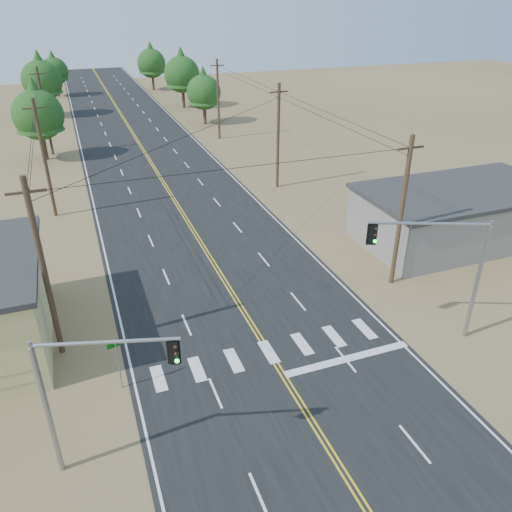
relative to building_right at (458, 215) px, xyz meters
name	(u,v)px	position (x,y,z in m)	size (l,w,h in m)	color
ground	(341,469)	(-19.00, -16.00, -2.00)	(220.00, 220.00, 0.00)	#90784D
road	(179,207)	(-19.00, 14.00, -1.99)	(15.00, 200.00, 0.02)	black
building_right	(458,215)	(0.00, 0.00, 0.00)	(15.00, 8.00, 4.00)	gray
utility_pole_left_near	(44,270)	(-29.50, -4.00, 3.12)	(1.80, 0.30, 10.00)	#4C3826
utility_pole_left_mid	(44,159)	(-29.50, 16.00, 3.12)	(1.80, 0.30, 10.00)	#4C3826
utility_pole_left_far	(45,111)	(-29.50, 36.00, 3.12)	(1.80, 0.30, 10.00)	#4C3826
utility_pole_right_near	(401,212)	(-8.50, -4.00, 3.12)	(1.80, 0.30, 10.00)	#4C3826
utility_pole_right_mid	(278,136)	(-8.50, 16.00, 3.12)	(1.80, 0.30, 10.00)	#4C3826
utility_pole_right_far	(218,99)	(-8.50, 36.00, 3.12)	(1.80, 0.30, 10.00)	#4C3826
signal_mast_left	(84,385)	(-28.24, -12.43, 2.39)	(5.17, 1.72, 6.50)	gray
signal_mast_right	(447,260)	(-9.68, -9.82, 2.85)	(5.83, 2.57, 7.13)	gray
street_sign	(118,357)	(-26.80, -8.00, -0.12)	(0.82, 0.25, 2.81)	gray
tree_left_near	(37,110)	(-30.20, 34.03, 3.69)	(5.59, 5.59, 9.31)	#3F2D1E
tree_left_mid	(41,76)	(-29.87, 58.00, 4.07)	(5.95, 5.95, 9.92)	#3F2D1E
tree_left_far	(54,68)	(-28.00, 75.92, 2.99)	(4.90, 4.90, 8.16)	#3F2D1E
tree_right_near	(204,89)	(-8.05, 44.84, 3.01)	(4.92, 4.92, 8.20)	#3F2D1E
tree_right_mid	(182,71)	(-8.30, 57.48, 3.95)	(5.83, 5.83, 9.72)	#3F2D1E
tree_right_far	(151,60)	(-10.00, 76.54, 3.57)	(5.47, 5.47, 9.11)	#3F2D1E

